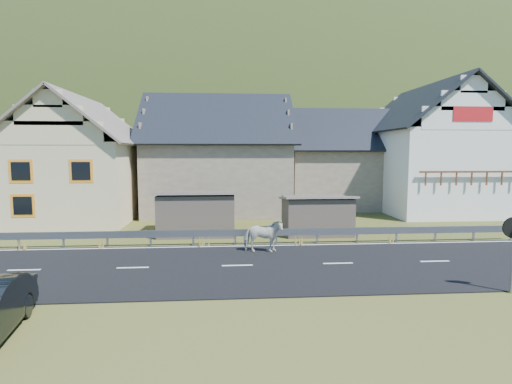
{
  "coord_description": "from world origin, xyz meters",
  "views": [
    {
      "loc": [
        -0.41,
        -15.19,
        4.46
      ],
      "look_at": [
        1.01,
        3.72,
        2.54
      ],
      "focal_mm": 28.0,
      "sensor_mm": 36.0,
      "label": 1
    }
  ],
  "objects": [
    {
      "name": "house_white",
      "position": [
        15.0,
        14.0,
        5.06
      ],
      "size": [
        8.8,
        10.8,
        9.7
      ],
      "color": "white",
      "rests_on": "ground"
    },
    {
      "name": "house_cream",
      "position": [
        -10.0,
        12.0,
        4.36
      ],
      "size": [
        7.8,
        9.8,
        8.3
      ],
      "color": "beige",
      "rests_on": "ground"
    },
    {
      "name": "house_stone_a",
      "position": [
        -1.0,
        15.0,
        4.63
      ],
      "size": [
        10.8,
        9.8,
        8.9
      ],
      "color": "gray",
      "rests_on": "ground"
    },
    {
      "name": "ground",
      "position": [
        0.0,
        0.0,
        0.0
      ],
      "size": [
        160.0,
        160.0,
        0.0
      ],
      "primitive_type": "plane",
      "color": "#354115",
      "rests_on": "ground"
    },
    {
      "name": "conifer_patch",
      "position": [
        -55.0,
        110.0,
        6.0
      ],
      "size": [
        76.0,
        50.0,
        28.0
      ],
      "primitive_type": "ellipsoid",
      "color": "black",
      "rests_on": "ground"
    },
    {
      "name": "lane_markings",
      "position": [
        0.0,
        0.0,
        0.04
      ],
      "size": [
        60.0,
        6.6,
        0.01
      ],
      "primitive_type": "cube",
      "color": "silver",
      "rests_on": "road"
    },
    {
      "name": "road",
      "position": [
        0.0,
        0.0,
        0.02
      ],
      "size": [
        60.0,
        7.0,
        0.04
      ],
      "primitive_type": "cube",
      "color": "black",
      "rests_on": "ground"
    },
    {
      "name": "shed_left",
      "position": [
        -2.0,
        6.5,
        1.1
      ],
      "size": [
        4.3,
        3.3,
        2.4
      ],
      "primitive_type": "cube",
      "color": "brown",
      "rests_on": "ground"
    },
    {
      "name": "house_stone_b",
      "position": [
        9.0,
        17.0,
        4.24
      ],
      "size": [
        9.8,
        8.8,
        8.1
      ],
      "color": "gray",
      "rests_on": "ground"
    },
    {
      "name": "horse",
      "position": [
        1.19,
        2.01,
        0.78
      ],
      "size": [
        0.98,
        1.82,
        1.47
      ],
      "primitive_type": "imported",
      "rotation": [
        0.0,
        0.0,
        1.46
      ],
      "color": "beige",
      "rests_on": "road"
    },
    {
      "name": "mountain",
      "position": [
        5.0,
        180.0,
        -20.0
      ],
      "size": [
        440.0,
        280.0,
        260.0
      ],
      "primitive_type": "ellipsoid",
      "color": "#213513",
      "rests_on": "ground"
    },
    {
      "name": "shed_right",
      "position": [
        4.5,
        6.0,
        1.0
      ],
      "size": [
        3.8,
        2.9,
        2.2
      ],
      "primitive_type": "cube",
      "color": "brown",
      "rests_on": "ground"
    },
    {
      "name": "guardrail",
      "position": [
        -0.0,
        3.68,
        0.56
      ],
      "size": [
        28.1,
        0.09,
        0.75
      ],
      "color": "#93969B",
      "rests_on": "ground"
    }
  ]
}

